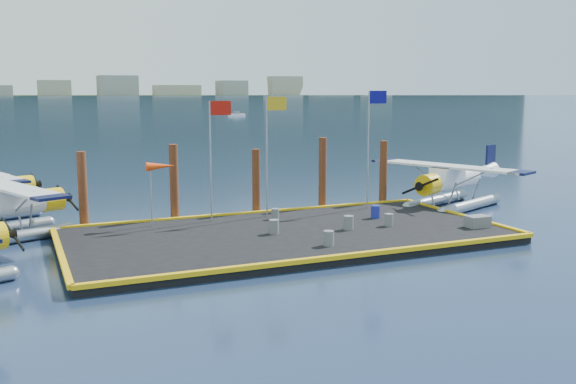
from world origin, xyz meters
name	(u,v)px	position (x,y,z in m)	size (l,w,h in m)	color
ground	(287,240)	(0.00, 0.00, 0.00)	(4000.00, 4000.00, 0.00)	#182A49
dock	(287,236)	(0.00, 0.00, 0.20)	(20.00, 10.00, 0.40)	black
dock_bumpers	(287,230)	(0.00, 0.00, 0.49)	(20.25, 10.25, 0.18)	#E1AC0D
far_backdrop	(112,90)	(239.91, 1737.52, 9.45)	(3050.00, 2050.00, 810.00)	black
seaplane_b	(3,209)	(-12.09, 5.33, 1.45)	(8.69, 9.17, 3.33)	gray
seaplane_d	(451,183)	(12.02, 3.61, 1.52)	(9.10, 9.59, 3.49)	gray
drum_0	(274,227)	(-0.71, -0.14, 0.73)	(0.46, 0.46, 0.65)	slate
drum_1	(349,223)	(2.86, -0.72, 0.73)	(0.47, 0.47, 0.67)	slate
drum_2	(389,220)	(5.06, -0.77, 0.70)	(0.43, 0.43, 0.60)	slate
drum_3	(329,238)	(0.56, -3.20, 0.72)	(0.46, 0.46, 0.64)	slate
drum_4	(375,212)	(5.48, 1.19, 0.73)	(0.46, 0.46, 0.66)	navy
drum_5	(275,214)	(0.61, 2.95, 0.68)	(0.39, 0.39, 0.55)	slate
crate	(478,221)	(8.85, -2.67, 0.67)	(1.10, 0.73, 0.55)	slate
flagpole_red	(214,142)	(-2.29, 3.80, 4.40)	(1.14, 0.08, 6.00)	gray
flagpole_yellow	(270,138)	(0.70, 3.80, 4.51)	(1.14, 0.08, 6.20)	gray
flagpole_blue	(372,131)	(6.70, 3.80, 4.69)	(1.14, 0.08, 6.50)	gray
windsock	(160,168)	(-5.03, 3.80, 3.23)	(1.40, 0.44, 3.12)	gray
piling_0	(83,192)	(-8.50, 5.40, 2.00)	(0.44, 0.44, 4.00)	#452313
piling_1	(174,185)	(-4.00, 5.40, 2.10)	(0.44, 0.44, 4.20)	#452313
piling_2	(256,184)	(0.50, 5.40, 1.90)	(0.44, 0.44, 3.80)	#452313
piling_3	(322,176)	(4.50, 5.40, 2.15)	(0.44, 0.44, 4.30)	#452313
piling_4	(383,175)	(8.50, 5.40, 2.00)	(0.44, 0.44, 4.00)	#452313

